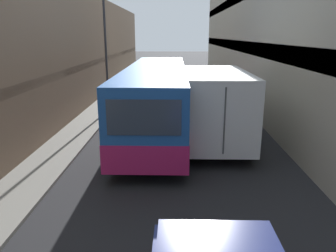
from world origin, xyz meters
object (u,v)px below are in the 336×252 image
object	(u,v)px
box_truck	(213,103)
panel_van	(156,74)
street_lamp	(104,13)
bus	(157,97)

from	to	relation	value
box_truck	panel_van	distance (m)	14.68
box_truck	panel_van	xyz separation A→B (m)	(-3.15, 14.33, -0.50)
box_truck	panel_van	size ratio (longest dim) A/B	1.70
panel_van	street_lamp	size ratio (longest dim) A/B	0.54
bus	panel_van	xyz separation A→B (m)	(-0.79, 13.00, -0.48)
box_truck	panel_van	world-z (taller)	box_truck
panel_van	bus	bearing A→B (deg)	-86.51
street_lamp	box_truck	bearing A→B (deg)	-42.83
bus	box_truck	xyz separation A→B (m)	(2.36, -1.33, 0.02)
bus	box_truck	bearing A→B (deg)	-29.45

